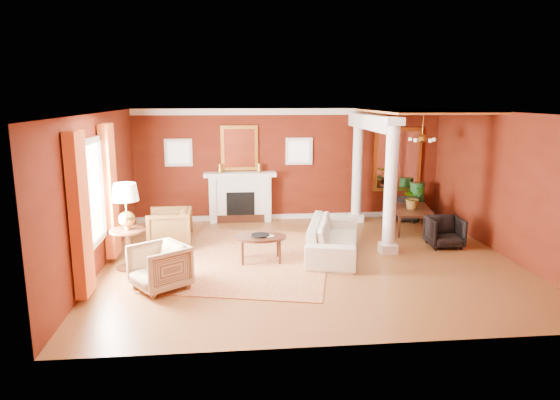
{
  "coord_description": "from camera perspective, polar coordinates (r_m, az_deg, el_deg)",
  "views": [
    {
      "loc": [
        -1.53,
        -9.4,
        3.2
      ],
      "look_at": [
        -0.55,
        0.41,
        1.15
      ],
      "focal_mm": 32.0,
      "sensor_mm": 36.0,
      "label": 1
    }
  ],
  "objects": [
    {
      "name": "column_front",
      "position": [
        10.38,
        12.54,
        1.62
      ],
      "size": [
        0.36,
        0.36,
        2.8
      ],
      "color": "white",
      "rests_on": "ground"
    },
    {
      "name": "rug",
      "position": [
        10.13,
        -3.42,
        -6.63
      ],
      "size": [
        3.96,
        4.73,
        0.02
      ],
      "primitive_type": "cube",
      "rotation": [
        0.0,
        0.0,
        -0.23
      ],
      "color": "maroon",
      "rests_on": "ground"
    },
    {
      "name": "potted_plant",
      "position": [
        12.32,
        15.01,
        1.46
      ],
      "size": [
        0.67,
        0.7,
        0.43
      ],
      "primitive_type": "imported",
      "rotation": [
        0.0,
        0.0,
        0.39
      ],
      "color": "#26591E",
      "rests_on": "dining_table"
    },
    {
      "name": "fireplace",
      "position": [
        12.97,
        -4.56,
        0.36
      ],
      "size": [
        1.85,
        0.42,
        1.29
      ],
      "color": "white",
      "rests_on": "ground"
    },
    {
      "name": "dining_chair_far",
      "position": [
        13.44,
        13.5,
        -0.65
      ],
      "size": [
        0.85,
        0.81,
        0.78
      ],
      "primitive_type": "imported",
      "rotation": [
        0.0,
        0.0,
        3.0
      ],
      "color": "black",
      "rests_on": "ground"
    },
    {
      "name": "sofa",
      "position": [
        10.31,
        6.16,
        -3.65
      ],
      "size": [
        1.3,
        2.53,
        0.95
      ],
      "primitive_type": "imported",
      "rotation": [
        0.0,
        0.0,
        1.31
      ],
      "color": "beige",
      "rests_on": "ground"
    },
    {
      "name": "coffee_table",
      "position": [
        9.8,
        -2.24,
        -4.41
      ],
      "size": [
        1.03,
        1.03,
        0.52
      ],
      "rotation": [
        0.0,
        0.0,
        0.18
      ],
      "color": "black",
      "rests_on": "ground"
    },
    {
      "name": "flank_window_right",
      "position": [
        13.06,
        2.19,
        5.59
      ],
      "size": [
        0.7,
        0.07,
        0.7
      ],
      "color": "white",
      "rests_on": "room_shell"
    },
    {
      "name": "base_trim",
      "position": [
        13.33,
        1.07,
        -1.88
      ],
      "size": [
        8.0,
        0.08,
        0.12
      ],
      "primitive_type": "cube",
      "color": "white",
      "rests_on": "ground"
    },
    {
      "name": "coffee_book",
      "position": [
        9.71,
        -1.79,
        -3.58
      ],
      "size": [
        0.15,
        0.1,
        0.23
      ],
      "primitive_type": "imported",
      "rotation": [
        0.0,
        0.0,
        0.52
      ],
      "color": "black",
      "rests_on": "coffee_table"
    },
    {
      "name": "amber_ceiling",
      "position": [
        11.98,
        15.99,
        9.72
      ],
      "size": [
        2.3,
        3.4,
        0.04
      ],
      "primitive_type": "cube",
      "color": "#EE9346",
      "rests_on": "room_shell"
    },
    {
      "name": "armchair_leopard",
      "position": [
        10.99,
        -12.49,
        -2.97
      ],
      "size": [
        0.86,
        0.91,
        0.92
      ],
      "primitive_type": "imported",
      "rotation": [
        0.0,
        0.0,
        -1.55
      ],
      "color": "black",
      "rests_on": "ground"
    },
    {
      "name": "chandelier",
      "position": [
        12.08,
        15.96,
        6.78
      ],
      "size": [
        0.6,
        0.62,
        0.75
      ],
      "color": "gold",
      "rests_on": "room_shell"
    },
    {
      "name": "overmantel_mirror",
      "position": [
        12.92,
        -4.66,
        5.94
      ],
      "size": [
        0.95,
        0.07,
        1.15
      ],
      "color": "gold",
      "rests_on": "fireplace"
    },
    {
      "name": "ground",
      "position": [
        10.05,
        3.4,
        -6.85
      ],
      "size": [
        8.0,
        8.0,
        0.0
      ],
      "primitive_type": "plane",
      "color": "brown",
      "rests_on": "ground"
    },
    {
      "name": "dining_chair_near",
      "position": [
        11.36,
        18.31,
        -3.33
      ],
      "size": [
        0.73,
        0.69,
        0.72
      ],
      "primitive_type": "imported",
      "rotation": [
        0.0,
        0.0,
        -0.04
      ],
      "color": "black",
      "rests_on": "ground"
    },
    {
      "name": "column_back",
      "position": [
        12.94,
        8.85,
        3.73
      ],
      "size": [
        0.36,
        0.36,
        2.8
      ],
      "color": "white",
      "rests_on": "ground"
    },
    {
      "name": "crown_trim",
      "position": [
        12.96,
        1.11,
        10.07
      ],
      "size": [
        8.0,
        0.08,
        0.16
      ],
      "primitive_type": "cube",
      "color": "white",
      "rests_on": "room_shell"
    },
    {
      "name": "green_urn",
      "position": [
        13.61,
        15.32,
        -0.58
      ],
      "size": [
        0.42,
        0.42,
        1.0
      ],
      "color": "#16451C",
      "rests_on": "ground"
    },
    {
      "name": "dining_mirror",
      "position": [
        13.69,
        13.27,
        4.52
      ],
      "size": [
        1.3,
        0.07,
        1.7
      ],
      "color": "gold",
      "rests_on": "room_shell"
    },
    {
      "name": "room_shell",
      "position": [
        9.6,
        3.54,
        4.64
      ],
      "size": [
        8.04,
        7.04,
        2.92
      ],
      "color": "#5C1B0C",
      "rests_on": "ground"
    },
    {
      "name": "left_window",
      "position": [
        9.28,
        -20.33,
        -0.03
      ],
      "size": [
        0.21,
        2.55,
        2.6
      ],
      "color": "white",
      "rests_on": "room_shell"
    },
    {
      "name": "side_table",
      "position": [
        9.68,
        -17.15,
        -1.18
      ],
      "size": [
        0.66,
        0.66,
        1.64
      ],
      "rotation": [
        0.0,
        0.0,
        0.02
      ],
      "color": "black",
      "rests_on": "ground"
    },
    {
      "name": "dining_table",
      "position": [
        12.53,
        14.9,
        -1.41
      ],
      "size": [
        0.86,
        1.64,
        0.87
      ],
      "primitive_type": "imported",
      "rotation": [
        0.0,
        0.0,
        1.36
      ],
      "color": "black",
      "rests_on": "ground"
    },
    {
      "name": "header_beam",
      "position": [
        11.77,
        10.37,
        8.73
      ],
      "size": [
        0.3,
        3.2,
        0.32
      ],
      "primitive_type": "cube",
      "color": "white",
      "rests_on": "column_front"
    },
    {
      "name": "armchair_stripe",
      "position": [
        8.7,
        -13.62,
        -7.21
      ],
      "size": [
        1.11,
        1.12,
        0.85
      ],
      "primitive_type": "imported",
      "rotation": [
        0.0,
        0.0,
        -0.94
      ],
      "color": "tan",
      "rests_on": "ground"
    },
    {
      "name": "flank_window_left",
      "position": [
        13.01,
        -11.53,
        5.33
      ],
      "size": [
        0.7,
        0.07,
        0.7
      ],
      "color": "white",
      "rests_on": "room_shell"
    }
  ]
}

